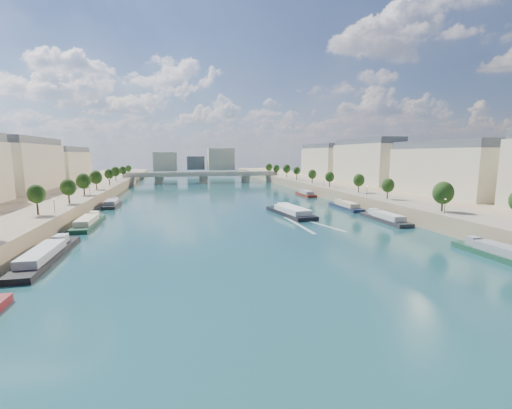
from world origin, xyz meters
TOP-DOWN VIEW (x-y plane):
  - ground at (0.00, 100.00)m, footprint 700.00×700.00m
  - quay_left at (-72.00, 100.00)m, footprint 44.00×520.00m
  - quay_right at (72.00, 100.00)m, footprint 44.00×520.00m
  - pave_left at (-57.00, 100.00)m, footprint 14.00×520.00m
  - pave_right at (57.00, 100.00)m, footprint 14.00×520.00m
  - trees_left at (-55.00, 102.00)m, footprint 4.80×268.80m
  - trees_right at (55.00, 110.00)m, footprint 4.80×268.80m
  - lamps_left at (-52.50, 90.00)m, footprint 0.36×200.36m
  - lamps_right at (52.50, 105.00)m, footprint 0.36×200.36m
  - buildings_right at (85.00, 112.00)m, footprint 16.00×226.00m
  - skyline at (3.19, 319.52)m, footprint 79.00×42.00m
  - bridge at (0.00, 224.76)m, footprint 112.00×12.00m
  - tour_barge at (19.76, 79.64)m, footprint 11.01×27.46m
  - wake at (19.76, 63.01)m, footprint 10.92×26.01m
  - moored_barges_left at (-45.50, 42.79)m, footprint 5.00×157.92m
  - moored_barges_right at (45.50, 55.28)m, footprint 5.00×163.59m

SIDE VIEW (x-z plane):
  - ground at x=0.00m, z-range 0.00..0.00m
  - wake at x=19.76m, z-range 0.00..0.04m
  - moored_barges_left at x=-45.50m, z-range -0.96..2.64m
  - moored_barges_right at x=45.50m, z-range -0.96..2.64m
  - tour_barge at x=19.76m, z-range -0.87..2.84m
  - quay_left at x=-72.00m, z-range 0.00..5.00m
  - quay_right at x=72.00m, z-range 0.00..5.00m
  - pave_left at x=-57.00m, z-range 5.00..5.10m
  - pave_right at x=57.00m, z-range 5.00..5.10m
  - bridge at x=0.00m, z-range 1.01..9.16m
  - lamps_left at x=-52.50m, z-range 5.64..9.92m
  - lamps_right at x=52.50m, z-range 5.64..9.92m
  - trees_left at x=-55.00m, z-range 6.35..14.61m
  - trees_right at x=55.00m, z-range 6.35..14.61m
  - skyline at x=3.19m, z-range 3.66..25.66m
  - buildings_right at x=85.00m, z-range 4.85..28.05m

